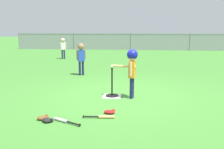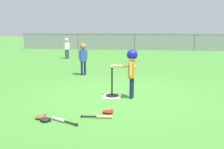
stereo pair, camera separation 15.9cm
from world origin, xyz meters
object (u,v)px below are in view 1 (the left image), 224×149
at_px(baseball_on_tee, 112,66).
at_px(spare_bat_wood, 103,117).
at_px(batting_tee, 112,92).
at_px(glove_by_plate, 110,112).
at_px(glove_near_bats, 47,120).
at_px(glove_tossed_aside, 43,118).
at_px(batter_child, 132,64).
at_px(fielder_near_left, 81,55).
at_px(fielder_deep_left, 63,46).
at_px(spare_bat_silver, 63,121).

xyz_separation_m(baseball_on_tee, spare_bat_wood, (-0.03, -1.56, -0.72)).
distance_m(batting_tee, baseball_on_tee, 0.63).
relative_size(glove_by_plate, glove_near_bats, 0.88).
distance_m(glove_by_plate, glove_tossed_aside, 1.29).
xyz_separation_m(batting_tee, spare_bat_wood, (-0.03, -1.56, -0.09)).
distance_m(baseball_on_tee, batter_child, 0.51).
height_order(fielder_near_left, glove_near_bats, fielder_near_left).
bearing_deg(batting_tee, glove_by_plate, -86.89).
distance_m(baseball_on_tee, fielder_deep_left, 7.53).
relative_size(baseball_on_tee, spare_bat_silver, 0.13).
relative_size(fielder_deep_left, glove_tossed_aside, 4.11).
height_order(fielder_near_left, spare_bat_silver, fielder_near_left).
bearing_deg(fielder_near_left, fielder_deep_left, 113.42).
height_order(batter_child, fielder_deep_left, batter_child).
relative_size(glove_near_bats, glove_tossed_aside, 1.05).
distance_m(baseball_on_tee, glove_near_bats, 2.22).
bearing_deg(fielder_deep_left, fielder_near_left, -66.58).
bearing_deg(glove_tossed_aside, fielder_deep_left, 103.19).
height_order(spare_bat_wood, glove_near_bats, glove_near_bats).
height_order(fielder_near_left, glove_by_plate, fielder_near_left).
relative_size(baseball_on_tee, batter_child, 0.06).
distance_m(spare_bat_silver, glove_tossed_aside, 0.43).
bearing_deg(spare_bat_silver, glove_by_plate, 34.39).
distance_m(fielder_deep_left, glove_near_bats, 8.95).
height_order(spare_bat_silver, spare_bat_wood, same).
distance_m(fielder_deep_left, spare_bat_silver, 9.02).
bearing_deg(glove_near_bats, batter_child, 48.64).
xyz_separation_m(fielder_near_left, glove_by_plate, (1.38, -3.88, -0.69)).
bearing_deg(spare_bat_wood, baseball_on_tee, 89.02).
bearing_deg(fielder_near_left, glove_near_bats, -86.35).
xyz_separation_m(fielder_near_left, glove_near_bats, (0.28, -4.43, -0.69)).
height_order(spare_bat_wood, glove_tossed_aside, glove_tossed_aside).
xyz_separation_m(batter_child, fielder_near_left, (-1.80, 2.71, -0.12)).
height_order(fielder_near_left, fielder_deep_left, fielder_near_left).
distance_m(batting_tee, glove_near_bats, 2.11).
distance_m(batter_child, glove_tossed_aside, 2.43).
bearing_deg(batter_child, spare_bat_wood, -109.45).
bearing_deg(spare_bat_wood, spare_bat_silver, -159.27).
relative_size(batting_tee, glove_near_bats, 2.62).
height_order(spare_bat_wood, glove_by_plate, glove_by_plate).
bearing_deg(batting_tee, glove_near_bats, -119.38).
relative_size(fielder_near_left, glove_near_bats, 4.12).
bearing_deg(fielder_deep_left, spare_bat_wood, -69.59).
xyz_separation_m(fielder_near_left, spare_bat_silver, (0.59, -4.42, -0.69)).
relative_size(spare_bat_wood, glove_near_bats, 2.22).
xyz_separation_m(batting_tee, glove_near_bats, (-1.03, -1.83, -0.08)).
distance_m(baseball_on_tee, glove_tossed_aside, 2.19).
xyz_separation_m(batter_child, glove_tossed_aside, (-1.63, -1.62, -0.81)).
height_order(fielder_deep_left, spare_bat_silver, fielder_deep_left).
relative_size(baseball_on_tee, glove_near_bats, 0.27).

